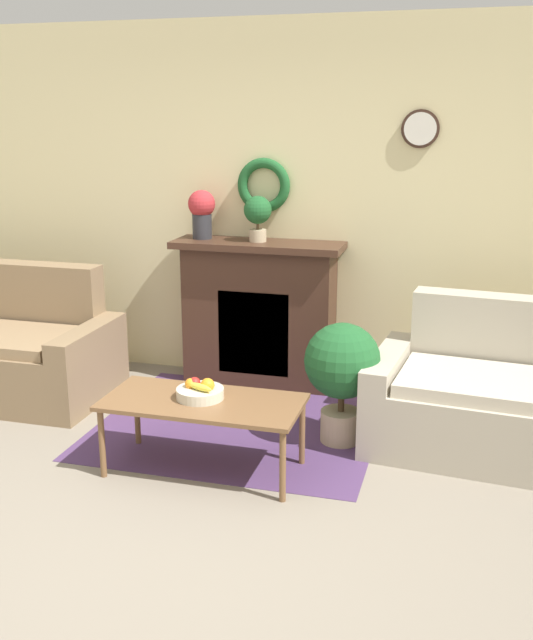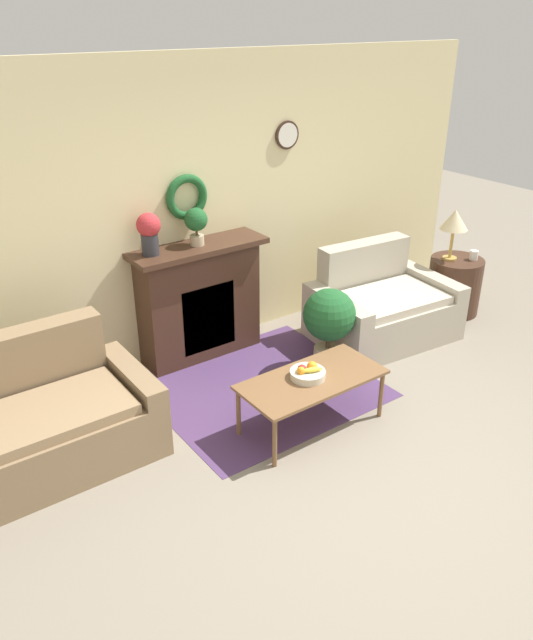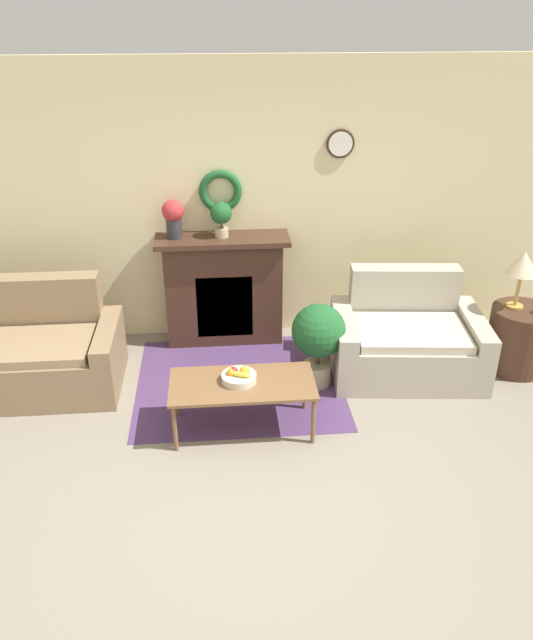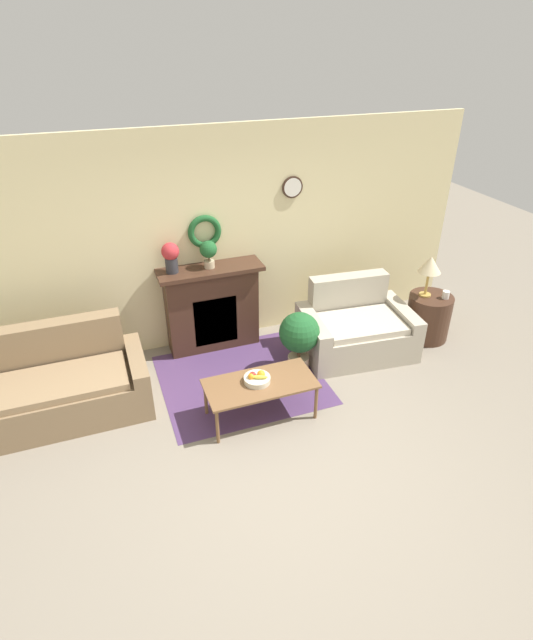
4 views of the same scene
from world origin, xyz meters
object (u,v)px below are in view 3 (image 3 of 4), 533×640
(couch_left, at_px, (3,355))
(coffee_table, at_px, (243,387))
(side_table_by_loveseat, at_px, (518,339))
(fireplace, at_px, (224,289))
(fruit_bowl, at_px, (239,376))
(potted_plant_on_mantel, at_px, (221,216))
(vase_on_mantel_left, at_px, (173,216))
(loveseat_right, at_px, (406,340))
(potted_plant_floor_by_loveseat, at_px, (318,336))
(table_lamp, at_px, (523,264))

(couch_left, bearing_deg, coffee_table, -21.33)
(coffee_table, bearing_deg, side_table_by_loveseat, 15.63)
(fireplace, xyz_separation_m, couch_left, (-1.98, -0.71, -0.24))
(side_table_by_loveseat, bearing_deg, coffee_table, -164.37)
(fireplace, height_order, fruit_bowl, fireplace)
(couch_left, xyz_separation_m, fruit_bowl, (2.06, -0.79, 0.16))
(potted_plant_on_mantel, bearing_deg, vase_on_mantel_left, 177.42)
(fruit_bowl, xyz_separation_m, potted_plant_on_mantel, (-0.08, 1.48, 0.84))
(potted_plant_on_mantel, bearing_deg, fruit_bowl, -86.93)
(coffee_table, xyz_separation_m, potted_plant_on_mantel, (-0.11, 1.51, 0.92))
(fireplace, height_order, side_table_by_loveseat, fireplace)
(couch_left, distance_m, potted_plant_on_mantel, 2.32)
(loveseat_right, xyz_separation_m, potted_plant_on_mantel, (-1.67, 0.71, 1.01))
(vase_on_mantel_left, bearing_deg, side_table_by_loveseat, -14.16)
(fruit_bowl, distance_m, potted_plant_floor_by_loveseat, 0.93)
(vase_on_mantel_left, height_order, potted_plant_floor_by_loveseat, vase_on_mantel_left)
(fireplace, xyz_separation_m, potted_plant_floor_by_loveseat, (0.80, -0.91, -0.07))
(fireplace, distance_m, side_table_by_loveseat, 2.84)
(potted_plant_floor_by_loveseat, bearing_deg, potted_plant_on_mantel, 131.95)
(couch_left, xyz_separation_m, loveseat_right, (3.65, -0.02, -0.01))
(coffee_table, bearing_deg, fruit_bowl, 136.28)
(fireplace, bearing_deg, potted_plant_on_mantel, -103.93)
(table_lamp, height_order, potted_plant_floor_by_loveseat, table_lamp)
(fireplace, height_order, couch_left, fireplace)
(fruit_bowl, height_order, side_table_by_loveseat, side_table_by_loveseat)
(fireplace, bearing_deg, coffee_table, -86.12)
(coffee_table, xyz_separation_m, table_lamp, (2.54, 0.79, 0.63))
(coffee_table, bearing_deg, vase_on_mantel_left, 109.83)
(coffee_table, bearing_deg, table_lamp, 17.22)
(couch_left, distance_m, loveseat_right, 3.65)
(coffee_table, xyz_separation_m, potted_plant_floor_by_loveseat, (0.70, 0.61, 0.09))
(coffee_table, height_order, side_table_by_loveseat, side_table_by_loveseat)
(vase_on_mantel_left, bearing_deg, fruit_bowl, -70.78)
(couch_left, height_order, side_table_by_loveseat, couch_left)
(couch_left, bearing_deg, fruit_bowl, -20.95)
(coffee_table, height_order, fruit_bowl, fruit_bowl)
(fruit_bowl, bearing_deg, potted_plant_floor_by_loveseat, 38.77)
(side_table_by_loveseat, bearing_deg, potted_plant_on_mantel, 164.02)
(coffee_table, distance_m, potted_plant_floor_by_loveseat, 0.93)
(potted_plant_on_mantel, bearing_deg, side_table_by_loveseat, -15.98)
(fruit_bowl, relative_size, vase_on_mantel_left, 0.76)
(side_table_by_loveseat, xyz_separation_m, table_lamp, (-0.07, 0.06, 0.72))
(couch_left, height_order, table_lamp, table_lamp)
(loveseat_right, height_order, potted_plant_on_mantel, potted_plant_on_mantel)
(vase_on_mantel_left, relative_size, potted_plant_floor_by_loveseat, 0.47)
(potted_plant_on_mantel, bearing_deg, coffee_table, -85.95)
(couch_left, bearing_deg, fireplace, 19.66)
(fruit_bowl, bearing_deg, loveseat_right, 25.76)
(fireplace, relative_size, potted_plant_on_mantel, 3.79)
(fruit_bowl, bearing_deg, side_table_by_loveseat, 14.95)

